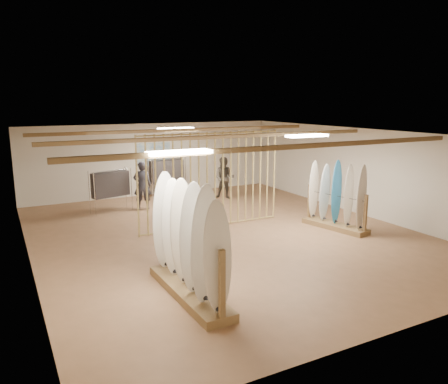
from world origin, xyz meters
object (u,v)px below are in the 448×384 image
clothing_rack_b (167,171)px  shopper_a (142,182)px  rack_left (188,258)px  rack_right (336,206)px  clothing_rack_a (110,184)px  shopper_b (224,175)px

clothing_rack_b → shopper_a: bearing=-138.6°
rack_left → rack_right: (5.56, 2.16, -0.10)m
rack_right → clothing_rack_a: rack_right is taller
rack_left → clothing_rack_a: bearing=87.0°
rack_right → shopper_a: bearing=118.8°
rack_right → shopper_a: 6.48m
clothing_rack_b → shopper_a: (-1.47, -1.56, -0.05)m
shopper_b → rack_right: bearing=-39.2°
clothing_rack_a → rack_right: bearing=-58.5°
rack_left → shopper_a: rack_left is taller
shopper_a → rack_left: bearing=100.2°
clothing_rack_a → clothing_rack_b: 2.91m
rack_left → clothing_rack_a: 7.15m
shopper_a → shopper_b: (3.26, 0.17, -0.04)m
rack_left → shopper_b: (4.56, 7.20, 0.14)m
rack_left → clothing_rack_a: (0.25, 7.14, 0.18)m
rack_right → clothing_rack_a: 7.29m
clothing_rack_a → shopper_b: shopper_b is taller
rack_left → shopper_a: 7.16m
clothing_rack_b → shopper_a: 2.14m
shopper_a → shopper_b: shopper_a is taller
clothing_rack_a → shopper_a: bearing=-21.1°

